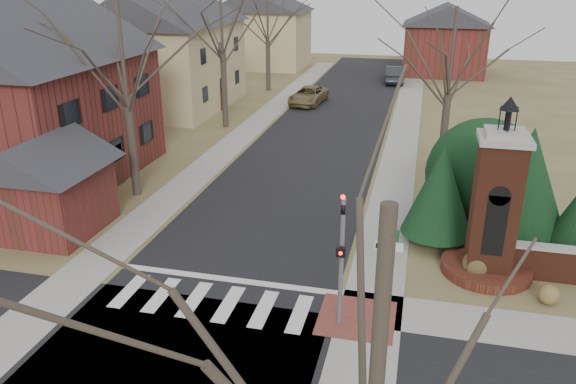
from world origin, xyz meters
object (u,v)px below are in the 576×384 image
(traffic_signal_pole, at_px, (342,250))
(brick_gate_monument, at_px, (493,218))
(pickup_truck, at_px, (308,96))
(distant_car, at_px, (395,74))
(sign_post, at_px, (388,252))

(traffic_signal_pole, distance_m, brick_gate_monument, 6.47)
(pickup_truck, height_order, distant_car, distant_car)
(pickup_truck, bearing_deg, distant_car, 66.24)
(distant_car, bearing_deg, sign_post, 88.87)
(traffic_signal_pole, distance_m, sign_post, 2.02)
(traffic_signal_pole, relative_size, distant_car, 0.91)
(traffic_signal_pole, xyz_separation_m, sign_post, (1.29, 1.41, -0.64))
(traffic_signal_pole, relative_size, sign_post, 1.64)
(traffic_signal_pole, relative_size, pickup_truck, 0.90)
(brick_gate_monument, distance_m, pickup_truck, 28.06)
(sign_post, distance_m, brick_gate_monument, 4.55)
(traffic_signal_pole, height_order, brick_gate_monument, brick_gate_monument)
(traffic_signal_pole, distance_m, pickup_truck, 30.72)
(traffic_signal_pole, xyz_separation_m, brick_gate_monument, (4.70, 4.42, -0.42))
(brick_gate_monument, bearing_deg, traffic_signal_pole, -136.76)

